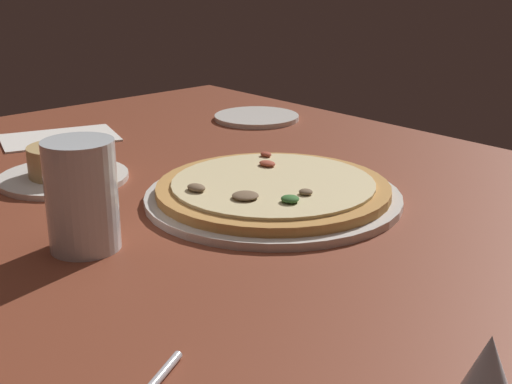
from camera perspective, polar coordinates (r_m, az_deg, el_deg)
name	(u,v)px	position (r cm, az deg, el deg)	size (l,w,h in cm)	color
dining_table	(237,249)	(79.71, -1.56, -4.64)	(150.00, 110.00, 4.00)	brown
pizza_main	(273,192)	(88.37, 1.39, 0.01)	(32.53, 32.53, 3.40)	silver
ramekin_on_saucer	(63,168)	(99.86, -15.50, 1.93)	(17.77, 17.77, 4.92)	silver
water_glass	(82,202)	(75.22, -13.98, -0.82)	(7.50, 7.50, 11.84)	silver
side_plate	(257,117)	(132.40, 0.05, 6.11)	(15.92, 15.92, 0.90)	silver
paper_menu	(59,138)	(123.26, -15.75, 4.28)	(12.35, 18.82, 0.30)	white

